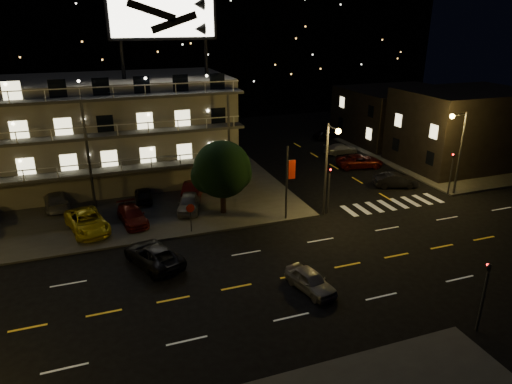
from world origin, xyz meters
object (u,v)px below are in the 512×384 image
object	(u,v)px
tree	(222,171)
road_car_west	(153,255)
road_car_east	(311,281)
lot_car_4	(189,202)
lot_car_7	(56,200)
side_car_0	(396,180)
lot_car_2	(87,222)

from	to	relation	value
tree	road_car_west	distance (m)	10.08
road_car_east	road_car_west	size ratio (longest dim) A/B	0.73
lot_car_4	lot_car_7	world-z (taller)	lot_car_4
tree	side_car_0	size ratio (longest dim) A/B	1.47
lot_car_4	tree	bearing A→B (deg)	-11.26
tree	road_car_east	bearing A→B (deg)	-81.92
lot_car_2	road_car_west	xyz separation A→B (m)	(4.16, -6.79, -0.19)
lot_car_4	road_car_east	size ratio (longest dim) A/B	1.13
tree	road_car_east	xyz separation A→B (m)	(1.88, -13.22, -3.26)
tree	lot_car_4	world-z (taller)	tree
lot_car_2	lot_car_4	bearing A→B (deg)	-4.64
tree	lot_car_7	world-z (taller)	tree
side_car_0	road_car_east	size ratio (longest dim) A/B	1.12
tree	road_car_west	xyz separation A→B (m)	(-6.85, -6.66, -3.19)
lot_car_7	road_car_east	world-z (taller)	lot_car_7
tree	side_car_0	bearing A→B (deg)	1.83
lot_car_2	road_car_west	bearing A→B (deg)	-72.09
lot_car_4	side_car_0	xyz separation A→B (m)	(20.78, -0.87, -0.18)
tree	road_car_west	world-z (taller)	tree
lot_car_4	lot_car_7	size ratio (longest dim) A/B	0.88
lot_car_2	lot_car_4	xyz separation A→B (m)	(8.36, 1.32, -0.03)
lot_car_4	side_car_0	size ratio (longest dim) A/B	1.01
road_car_east	lot_car_4	bearing A→B (deg)	94.10
lot_car_2	side_car_0	distance (m)	29.15
side_car_0	road_car_west	size ratio (longest dim) A/B	0.82
lot_car_7	road_car_west	world-z (taller)	lot_car_7
tree	lot_car_4	size ratio (longest dim) A/B	1.46
lot_car_7	road_car_east	bearing A→B (deg)	121.21
tree	lot_car_2	distance (m)	11.42
lot_car_4	road_car_west	size ratio (longest dim) A/B	0.83
lot_car_7	side_car_0	distance (m)	32.18
lot_car_4	lot_car_7	bearing A→B (deg)	174.49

